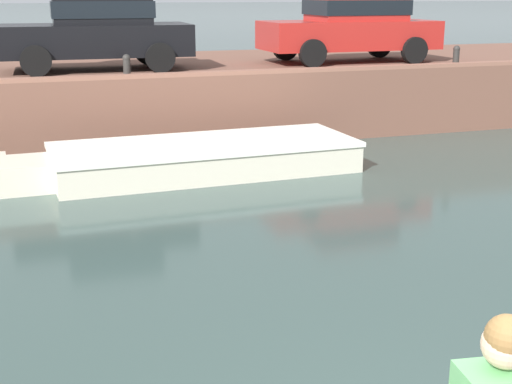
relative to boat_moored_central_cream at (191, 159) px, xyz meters
name	(u,v)px	position (x,y,z in m)	size (l,w,h in m)	color
ground_plane	(238,242)	(-0.23, -3.59, -0.27)	(400.00, 400.00, 0.00)	#384C47
far_quay_wall	(133,95)	(-0.23, 4.84, 0.46)	(60.00, 6.00, 1.44)	brown
far_wall_coping	(154,75)	(-0.23, 1.96, 1.22)	(60.00, 0.24, 0.08)	#925F4C
boat_moored_central_cream	(191,159)	(0.00, 0.00, 0.00)	(6.24, 2.16, 0.54)	silver
car_left_inner_black	(97,29)	(-1.07, 3.67, 2.02)	(3.94, 2.02, 1.54)	black
car_centre_red	(352,25)	(4.72, 3.67, 2.02)	(4.04, 1.88, 1.54)	#B2231E
mooring_bollard_mid	(127,65)	(-0.72, 2.09, 1.42)	(0.15, 0.15, 0.44)	#2D2B28
mooring_bollard_east	(456,55)	(6.52, 2.09, 1.42)	(0.15, 0.15, 0.44)	#2D2B28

